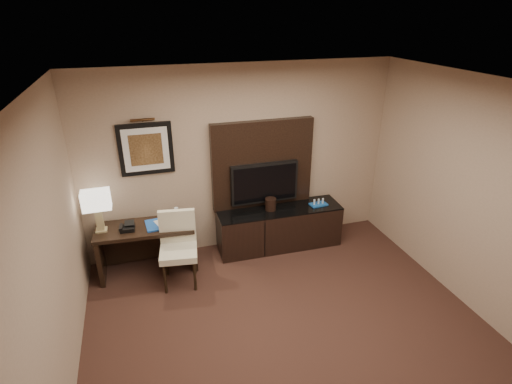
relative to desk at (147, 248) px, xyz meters
name	(u,v)px	position (x,y,z in m)	size (l,w,h in m)	color
floor	(306,363)	(1.45, -2.15, -0.35)	(4.50, 5.00, 0.01)	#341D17
ceiling	(325,101)	(1.45, -2.15, 2.36)	(4.50, 5.00, 0.01)	silver
wall_back	(241,160)	(1.45, 0.35, 1.01)	(4.50, 0.01, 2.70)	tan
wall_left	(37,302)	(-0.80, -2.15, 1.01)	(0.01, 5.00, 2.70)	tan
wall_right	(512,217)	(3.70, -2.15, 1.01)	(0.01, 5.00, 2.70)	tan
desk	(147,248)	(0.00, 0.00, 0.00)	(1.28, 0.55, 0.69)	black
credenza	(279,227)	(1.94, 0.05, -0.03)	(1.85, 0.51, 0.64)	black
tv_wall_panel	(262,164)	(1.75, 0.29, 0.93)	(1.50, 0.12, 1.30)	black
tv	(264,183)	(1.75, 0.19, 0.68)	(1.00, 0.08, 0.60)	black
artwork	(146,149)	(0.15, 0.33, 1.31)	(0.70, 0.04, 0.70)	black
picture_light	(143,120)	(0.15, 0.29, 1.71)	(0.04, 0.04, 0.30)	#432915
desk_chair	(179,251)	(0.38, -0.43, 0.15)	(0.47, 0.54, 0.98)	beige
table_lamp	(98,211)	(-0.54, 0.05, 0.63)	(0.36, 0.20, 0.58)	tan
desk_phone	(127,227)	(-0.21, -0.04, 0.39)	(0.18, 0.16, 0.09)	black
blue_folder	(155,225)	(0.14, -0.02, 0.35)	(0.25, 0.33, 0.02)	#1B52B4
book	(156,218)	(0.16, -0.05, 0.46)	(0.18, 0.02, 0.24)	tan
water_bottle	(177,213)	(0.44, 0.08, 0.43)	(0.06, 0.06, 0.17)	silver
ice_bucket	(271,204)	(1.80, 0.06, 0.38)	(0.16, 0.16, 0.18)	black
minibar_tray	(319,202)	(2.54, -0.01, 0.34)	(0.26, 0.16, 0.09)	#1A5AAD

